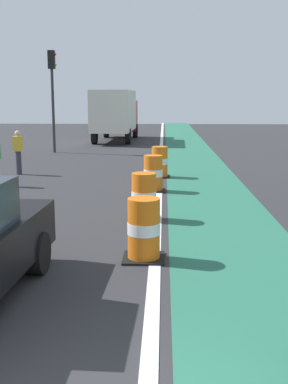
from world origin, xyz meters
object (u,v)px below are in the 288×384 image
object	(u,v)px
traffic_barrel_front	(144,230)
traffic_barrel_mid	(144,197)
pedestrian_crossing	(18,151)
traffic_light_corner	(52,83)
traffic_barrel_far	(160,162)
traffic_barrel_back	(153,174)
delivery_truck_down_block	(116,112)

from	to	relation	value
traffic_barrel_front	traffic_barrel_mid	bearing A→B (deg)	92.31
pedestrian_crossing	traffic_barrel_front	bearing A→B (deg)	-62.32
traffic_barrel_mid	traffic_light_corner	xyz separation A→B (m)	(-5.18, 14.01, 2.97)
traffic_barrel_far	traffic_light_corner	size ratio (longest dim) A/B	0.21
traffic_barrel_front	pedestrian_crossing	bearing A→B (deg)	117.68
traffic_barrel_front	traffic_barrel_mid	distance (m)	2.87
traffic_barrel_back	delivery_truck_down_block	world-z (taller)	delivery_truck_down_block
traffic_barrel_front	traffic_barrel_far	bearing A→B (deg)	88.76
traffic_barrel_far	traffic_light_corner	world-z (taller)	traffic_light_corner
traffic_barrel_mid	traffic_barrel_back	xyz separation A→B (m)	(0.14, 3.53, 0.00)
traffic_barrel_back	delivery_truck_down_block	bearing A→B (deg)	99.18
traffic_barrel_mid	traffic_barrel_back	bearing A→B (deg)	87.75
traffic_barrel_mid	traffic_barrel_front	bearing A→B (deg)	-87.69
traffic_barrel_front	traffic_barrel_mid	xyz separation A→B (m)	(-0.12, 2.86, 0.00)
traffic_barrel_mid	traffic_barrel_far	bearing A→B (deg)	87.13
traffic_barrel_back	pedestrian_crossing	size ratio (longest dim) A/B	0.68
traffic_light_corner	traffic_barrel_far	bearing A→B (deg)	-54.81
traffic_barrel_far	traffic_light_corner	bearing A→B (deg)	125.19
traffic_barrel_front	traffic_barrel_back	size ratio (longest dim) A/B	1.00
traffic_barrel_far	delivery_truck_down_block	bearing A→B (deg)	101.46
traffic_barrel_front	traffic_barrel_far	xyz separation A→B (m)	(0.20, 9.09, 0.00)
traffic_barrel_mid	traffic_light_corner	bearing A→B (deg)	110.28
traffic_barrel_front	delivery_truck_down_block	xyz separation A→B (m)	(-2.79, 23.80, 1.31)
traffic_barrel_front	pedestrian_crossing	distance (m)	10.76
traffic_barrel_mid	delivery_truck_down_block	world-z (taller)	delivery_truck_down_block
traffic_barrel_back	pedestrian_crossing	world-z (taller)	pedestrian_crossing
traffic_barrel_mid	pedestrian_crossing	size ratio (longest dim) A/B	0.68
traffic_barrel_front	delivery_truck_down_block	world-z (taller)	delivery_truck_down_block
traffic_barrel_mid	traffic_barrel_far	xyz separation A→B (m)	(0.31, 6.22, 0.00)
delivery_truck_down_block	pedestrian_crossing	xyz separation A→B (m)	(-2.21, -14.28, -0.98)
traffic_barrel_far	traffic_light_corner	xyz separation A→B (m)	(-5.49, 7.79, 2.97)
delivery_truck_down_block	traffic_barrel_mid	bearing A→B (deg)	-82.73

